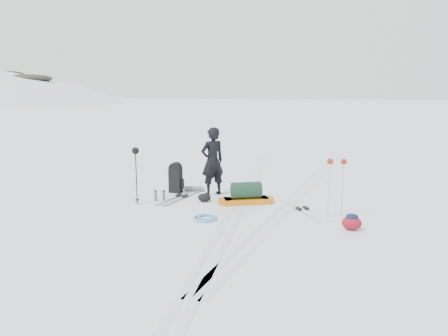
{
  "coord_description": "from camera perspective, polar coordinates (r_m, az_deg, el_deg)",
  "views": [
    {
      "loc": [
        2.21,
        -10.22,
        2.9
      ],
      "look_at": [
        -0.37,
        -0.0,
        0.95
      ],
      "focal_mm": 35.0,
      "sensor_mm": 36.0,
      "label": 1
    }
  ],
  "objects": [
    {
      "name": "touring_skis_grey",
      "position": [
        11.77,
        -5.53,
        -3.75
      ],
      "size": [
        0.75,
        2.05,
        0.07
      ],
      "rotation": [
        0.0,
        0.0,
        1.35
      ],
      "color": "#93979B",
      "rests_on": "ground"
    },
    {
      "name": "ground",
      "position": [
        10.85,
        1.92,
        -5.02
      ],
      "size": [
        200.0,
        200.0,
        0.0
      ],
      "primitive_type": "plane",
      "color": "white",
      "rests_on": "ground"
    },
    {
      "name": "rope_coil",
      "position": [
        9.82,
        -2.43,
        -6.5
      ],
      "size": [
        0.57,
        0.57,
        0.07
      ],
      "rotation": [
        0.0,
        0.0,
        0.04
      ],
      "color": "#598FD8",
      "rests_on": "ground"
    },
    {
      "name": "stuff_sack",
      "position": [
        11.27,
        -2.59,
        -3.88
      ],
      "size": [
        0.42,
        0.38,
        0.21
      ],
      "rotation": [
        0.0,
        0.0,
        0.43
      ],
      "color": "black",
      "rests_on": "ground"
    },
    {
      "name": "thermos_pair",
      "position": [
        11.47,
        -8.41,
        -3.59
      ],
      "size": [
        0.26,
        0.21,
        0.29
      ],
      "rotation": [
        0.0,
        0.0,
        -0.16
      ],
      "color": "slate",
      "rests_on": "ground"
    },
    {
      "name": "ski_tracks",
      "position": [
        11.58,
        5.82,
        -4.06
      ],
      "size": [
        3.38,
        17.97,
        0.01
      ],
      "color": "silver",
      "rests_on": "ground"
    },
    {
      "name": "ski_poles_silver",
      "position": [
        10.06,
        14.49,
        -0.02
      ],
      "size": [
        0.43,
        0.18,
        1.34
      ],
      "rotation": [
        0.0,
        0.0,
        0.31
      ],
      "color": "silver",
      "rests_on": "ground"
    },
    {
      "name": "touring_skis_white",
      "position": [
        10.68,
        10.18,
        -5.35
      ],
      "size": [
        1.29,
        1.86,
        0.07
      ],
      "rotation": [
        0.0,
        0.0,
        -1.02
      ],
      "color": "#BABBC0",
      "rests_on": "ground"
    },
    {
      "name": "skier",
      "position": [
        11.83,
        -1.52,
        0.88
      ],
      "size": [
        0.79,
        0.79,
        1.85
      ],
      "primitive_type": "imported",
      "rotation": [
        0.0,
        0.0,
        3.91
      ],
      "color": "black",
      "rests_on": "ground"
    },
    {
      "name": "expedition_rucksack",
      "position": [
        12.26,
        -6.03,
        -1.36
      ],
      "size": [
        0.9,
        0.51,
        0.86
      ],
      "rotation": [
        0.0,
        0.0,
        -0.06
      ],
      "color": "black",
      "rests_on": "ground"
    },
    {
      "name": "pulk_sled",
      "position": [
        11.08,
        2.91,
        -3.58
      ],
      "size": [
        1.49,
        0.96,
        0.55
      ],
      "rotation": [
        0.0,
        0.0,
        0.42
      ],
      "color": "orange",
      "rests_on": "ground"
    },
    {
      "name": "ski_poles_black",
      "position": [
        11.04,
        -11.47,
        1.33
      ],
      "size": [
        0.18,
        0.2,
        1.45
      ],
      "rotation": [
        0.0,
        0.0,
        -0.22
      ],
      "color": "black",
      "rests_on": "ground"
    },
    {
      "name": "small_daypack",
      "position": [
        9.44,
        16.35,
        -6.79
      ],
      "size": [
        0.45,
        0.36,
        0.35
      ],
      "rotation": [
        0.0,
        0.0,
        -0.15
      ],
      "color": "maroon",
      "rests_on": "ground"
    }
  ]
}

